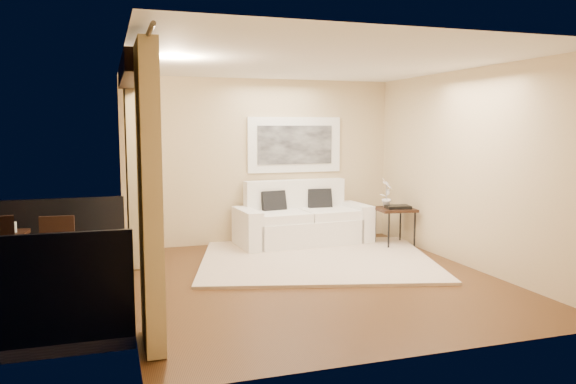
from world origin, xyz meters
TOP-DOWN VIEW (x-y plane):
  - floor at (0.00, 0.00)m, footprint 5.00×5.00m
  - room_shell at (-2.13, 0.00)m, footprint 5.00×6.40m
  - balcony at (-3.31, 0.00)m, footprint 1.81×2.60m
  - curtains at (-2.11, 0.00)m, footprint 0.16×4.80m
  - artwork at (0.57, 2.46)m, footprint 1.62×0.07m
  - rug at (0.39, 0.97)m, footprint 3.88×3.58m
  - sofa at (0.56, 2.10)m, footprint 2.21×1.06m
  - side_table at (1.93, 1.46)m, footprint 0.64×0.64m
  - tray at (1.95, 1.40)m, footprint 0.43×0.35m
  - orchid at (1.82, 1.56)m, footprint 0.30×0.30m
  - balcony_chair_far at (-3.02, 0.56)m, footprint 0.40×0.41m
  - glass_a at (-3.58, 0.24)m, footprint 0.06×0.06m
  - glass_b at (-3.47, 0.41)m, footprint 0.06×0.06m

SIDE VIEW (x-z plane):
  - floor at x=0.00m, z-range 0.00..0.00m
  - rug at x=0.39m, z-range 0.00..0.04m
  - balcony at x=-3.31m, z-range -0.41..0.76m
  - sofa at x=0.56m, z-range -0.15..0.88m
  - balcony_chair_far at x=-3.02m, z-range 0.07..0.96m
  - side_table at x=1.93m, z-range 0.26..0.88m
  - tray at x=1.95m, z-range 0.63..0.68m
  - glass_a at x=-3.58m, z-range 0.74..0.86m
  - glass_b at x=-3.47m, z-range 0.74..0.86m
  - orchid at x=1.82m, z-range 0.63..1.11m
  - curtains at x=-2.11m, z-range 0.02..2.66m
  - artwork at x=0.57m, z-range 1.16..2.08m
  - room_shell at x=-2.13m, z-range 0.02..5.02m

